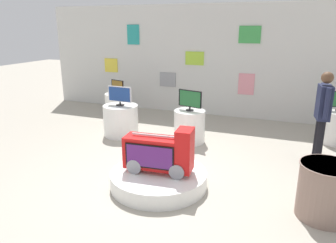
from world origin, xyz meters
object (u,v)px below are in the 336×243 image
at_px(side_table_round, 326,191).
at_px(novelty_firetruck_tv, 160,154).
at_px(display_pedestal_far_right, 121,120).
at_px(tv_on_far_right, 120,95).
at_px(shopper_browsing_near_truck, 323,111).
at_px(tv_on_center_rear, 117,86).
at_px(tv_on_right_rear, 190,99).
at_px(display_pedestal_center_rear, 118,106).
at_px(display_pedestal_right_rear, 189,126).
at_px(main_display_pedestal, 159,179).

bearing_deg(side_table_round, novelty_firetruck_tv, 179.87).
bearing_deg(novelty_firetruck_tv, display_pedestal_far_right, 132.01).
bearing_deg(tv_on_far_right, shopper_browsing_near_truck, -1.08).
xyz_separation_m(tv_on_center_rear, tv_on_far_right, (0.69, -1.11, 0.04)).
relative_size(side_table_round, shopper_browsing_near_truck, 0.44).
height_order(tv_on_right_rear, shopper_browsing_near_truck, shopper_browsing_near_truck).
xyz_separation_m(display_pedestal_center_rear, side_table_round, (4.69, -3.03, 0.03)).
relative_size(display_pedestal_right_rear, shopper_browsing_near_truck, 0.42).
bearing_deg(tv_on_far_right, novelty_firetruck_tv, -47.93).
distance_m(novelty_firetruck_tv, display_pedestal_center_rear, 3.88).
bearing_deg(display_pedestal_center_rear, side_table_round, -32.90).
distance_m(main_display_pedestal, tv_on_center_rear, 3.93).
relative_size(novelty_firetruck_tv, shopper_browsing_near_truck, 0.64).
relative_size(display_pedestal_far_right, tv_on_far_right, 1.35).
bearing_deg(main_display_pedestal, display_pedestal_right_rear, 94.16).
bearing_deg(main_display_pedestal, side_table_round, -0.25).
height_order(tv_on_center_rear, side_table_round, tv_on_center_rear).
bearing_deg(main_display_pedestal, display_pedestal_far_right, 131.75).
bearing_deg(tv_on_far_right, main_display_pedestal, -48.19).
height_order(display_pedestal_center_rear, tv_on_far_right, tv_on_far_right).
xyz_separation_m(tv_on_center_rear, tv_on_right_rear, (2.25, -0.99, 0.04)).
relative_size(display_pedestal_far_right, side_table_round, 1.06).
bearing_deg(tv_on_center_rear, side_table_round, -32.88).
bearing_deg(tv_on_far_right, display_pedestal_center_rear, 121.84).
height_order(novelty_firetruck_tv, display_pedestal_right_rear, novelty_firetruck_tv).
height_order(novelty_firetruck_tv, tv_on_right_rear, tv_on_right_rear).
distance_m(tv_on_right_rear, side_table_round, 3.22).
xyz_separation_m(main_display_pedestal, tv_on_far_right, (-1.71, 1.91, 0.80)).
bearing_deg(tv_on_center_rear, display_pedestal_far_right, -58.03).
xyz_separation_m(novelty_firetruck_tv, tv_on_far_right, (-1.73, 1.91, 0.39)).
xyz_separation_m(novelty_firetruck_tv, tv_on_center_rear, (-2.42, 3.02, 0.35)).
distance_m(display_pedestal_center_rear, side_table_round, 5.58).
height_order(tv_on_far_right, shopper_browsing_near_truck, shopper_browsing_near_truck).
height_order(display_pedestal_right_rear, shopper_browsing_near_truck, shopper_browsing_near_truck).
bearing_deg(display_pedestal_far_right, novelty_firetruck_tv, -47.99).
relative_size(tv_on_center_rear, shopper_browsing_near_truck, 0.25).
distance_m(side_table_round, shopper_browsing_near_truck, 1.93).
relative_size(display_pedestal_far_right, shopper_browsing_near_truck, 0.47).
bearing_deg(display_pedestal_far_right, main_display_pedestal, -48.25).
xyz_separation_m(main_display_pedestal, display_pedestal_center_rear, (-2.40, 3.02, 0.22)).
height_order(tv_on_center_rear, display_pedestal_right_rear, tv_on_center_rear).
bearing_deg(display_pedestal_center_rear, shopper_browsing_near_truck, -14.19).
distance_m(display_pedestal_far_right, side_table_round, 4.43).
relative_size(tv_on_right_rear, display_pedestal_far_right, 0.68).
xyz_separation_m(main_display_pedestal, novelty_firetruck_tv, (0.02, -0.00, 0.41)).
bearing_deg(side_table_round, tv_on_right_rear, 140.04).
distance_m(main_display_pedestal, tv_on_right_rear, 2.19).
bearing_deg(display_pedestal_center_rear, display_pedestal_right_rear, -23.70).
distance_m(tv_on_center_rear, tv_on_far_right, 1.31).
xyz_separation_m(display_pedestal_right_rear, side_table_round, (2.44, -2.04, 0.03)).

